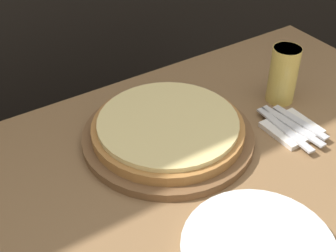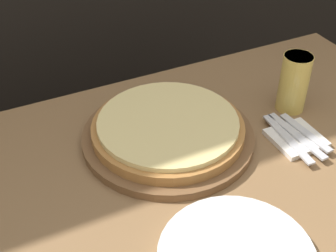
{
  "view_description": "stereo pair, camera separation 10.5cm",
  "coord_description": "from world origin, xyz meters",
  "px_view_note": "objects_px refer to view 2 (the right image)",
  "views": [
    {
      "loc": [
        -0.39,
        -0.57,
        1.44
      ],
      "look_at": [
        0.06,
        0.13,
        0.8
      ],
      "focal_mm": 50.0,
      "sensor_mm": 36.0,
      "label": 1
    },
    {
      "loc": [
        -0.3,
        -0.62,
        1.44
      ],
      "look_at": [
        0.06,
        0.13,
        0.8
      ],
      "focal_mm": 50.0,
      "sensor_mm": 36.0,
      "label": 2
    }
  ],
  "objects_px": {
    "pizza_on_board": "(168,131)",
    "dinner_knife": "(297,136)",
    "beer_glass": "(294,81)",
    "fork": "(288,139)",
    "spoon": "(306,133)"
  },
  "relations": [
    {
      "from": "dinner_knife",
      "to": "beer_glass",
      "type": "bearing_deg",
      "value": 59.4
    },
    {
      "from": "pizza_on_board",
      "to": "dinner_knife",
      "type": "distance_m",
      "value": 0.29
    },
    {
      "from": "beer_glass",
      "to": "dinner_knife",
      "type": "bearing_deg",
      "value": -120.6
    },
    {
      "from": "beer_glass",
      "to": "dinner_knife",
      "type": "xyz_separation_m",
      "value": [
        -0.07,
        -0.11,
        -0.07
      ]
    },
    {
      "from": "fork",
      "to": "spoon",
      "type": "relative_size",
      "value": 1.17
    },
    {
      "from": "beer_glass",
      "to": "spoon",
      "type": "relative_size",
      "value": 0.93
    },
    {
      "from": "pizza_on_board",
      "to": "dinner_knife",
      "type": "height_order",
      "value": "pizza_on_board"
    },
    {
      "from": "beer_glass",
      "to": "fork",
      "type": "distance_m",
      "value": 0.16
    },
    {
      "from": "fork",
      "to": "spoon",
      "type": "height_order",
      "value": "same"
    },
    {
      "from": "pizza_on_board",
      "to": "fork",
      "type": "relative_size",
      "value": 2.11
    },
    {
      "from": "dinner_knife",
      "to": "spoon",
      "type": "relative_size",
      "value": 1.17
    },
    {
      "from": "pizza_on_board",
      "to": "beer_glass",
      "type": "bearing_deg",
      "value": -3.05
    },
    {
      "from": "pizza_on_board",
      "to": "dinner_knife",
      "type": "relative_size",
      "value": 2.11
    },
    {
      "from": "dinner_knife",
      "to": "spoon",
      "type": "bearing_deg",
      "value": 0.0
    },
    {
      "from": "fork",
      "to": "dinner_knife",
      "type": "height_order",
      "value": "same"
    }
  ]
}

